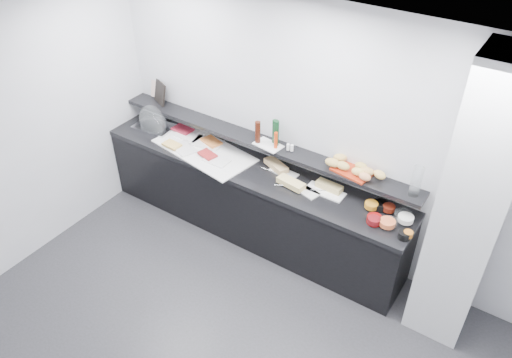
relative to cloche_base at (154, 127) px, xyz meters
The scene contains 57 objects.
back_wall 2.16m from the cloche_base, ahead, with size 5.00×0.02×2.70m, color silver.
ceiling 3.25m from the cloche_base, 39.57° to the right, with size 5.00×5.00×0.00m, color white.
column 3.62m from the cloche_base, ahead, with size 0.50×0.50×2.70m, color silver.
buffet_cabinet 1.48m from the cloche_base, ahead, with size 3.60×0.60×0.85m, color black.
counter_top 1.40m from the cloche_base, ahead, with size 3.62×0.62×0.05m, color black.
wall_shelf 1.42m from the cloche_base, ahead, with size 3.60×0.25×0.04m, color black.
cloche_base is the anchor object (origin of this frame).
cloche_dome 0.11m from the cloche_base, 69.47° to the right, with size 0.44×0.29×0.34m, color white.
linen_runner 0.80m from the cloche_base, ahead, with size 1.18×0.56×0.01m, color white.
platter_meat_a 0.47m from the cloche_base, 10.93° to the left, with size 0.32×0.22×0.01m, color white.
food_meat_a 0.36m from the cloche_base, 20.27° to the left, with size 0.24×0.15×0.02m, color maroon.
platter_salmon 0.75m from the cloche_base, ahead, with size 0.34×0.23×0.01m, color white.
food_salmon 0.79m from the cloche_base, ahead, with size 0.24×0.15×0.02m, color orange.
platter_cheese 0.62m from the cloche_base, 14.99° to the right, with size 0.29×0.20×0.01m, color silver.
food_cheese 0.50m from the cloche_base, 23.52° to the right, with size 0.20×0.13×0.02m, color #E5B859.
platter_meat_b 1.06m from the cloche_base, ahead, with size 0.27×0.18×0.01m, color white.
food_meat_b 0.92m from the cloche_base, ahead, with size 0.20×0.13×0.02m, color maroon.
sandwich_plate_left 1.76m from the cloche_base, ahead, with size 0.31×0.13×0.01m, color white.
sandwich_food_left 1.65m from the cloche_base, ahead, with size 0.30×0.11×0.06m, color tan.
tongs_left 1.59m from the cloche_base, ahead, with size 0.01×0.01×0.16m, color #B2B3B9.
sandwich_plate_mid 2.08m from the cloche_base, ahead, with size 0.32×0.14×0.01m, color silver.
sandwich_food_mid 1.94m from the cloche_base, ahead, with size 0.30×0.11×0.06m, color #D7BB70.
tongs_mid 1.87m from the cloche_base, ahead, with size 0.01×0.01×0.16m, color silver.
sandwich_plate_right 2.27m from the cloche_base, ahead, with size 0.39×0.17×0.01m, color white.
sandwich_food_right 2.28m from the cloche_base, ahead, with size 0.27×0.10×0.06m, color tan.
tongs_right 2.21m from the cloche_base, ahead, with size 0.01×0.01×0.16m, color #A8ABAF.
bowl_glass_fruit 2.80m from the cloche_base, ahead, with size 0.15×0.15×0.07m, color silver.
fill_glass_fruit 2.75m from the cloche_base, ahead, with size 0.13×0.13×0.05m, color orange.
bowl_black_jam 2.82m from the cloche_base, ahead, with size 0.15×0.15×0.07m, color black.
fill_black_jam 2.90m from the cloche_base, ahead, with size 0.12×0.12×0.05m, color #5C190D.
bowl_glass_cream 3.05m from the cloche_base, ahead, with size 0.17×0.17×0.07m, color white.
fill_glass_cream 3.09m from the cloche_base, ahead, with size 0.15×0.15×0.05m, color white.
bowl_red_jam 2.85m from the cloche_base, ahead, with size 0.14×0.14×0.07m, color maroon.
fill_red_jam 2.86m from the cloche_base, ahead, with size 0.12×0.12×0.05m, color #620E12.
bowl_glass_salmon 2.98m from the cloche_base, ahead, with size 0.14×0.14×0.07m, color white.
fill_glass_salmon 2.97m from the cloche_base, ahead, with size 0.15×0.15×0.05m, color orange.
bowl_black_fruit 3.16m from the cloche_base, ahead, with size 0.11×0.11×0.07m, color black.
fill_black_fruit 3.18m from the cloche_base, ahead, with size 0.08×0.08×0.05m, color orange.
framed_print 0.41m from the cloche_base, 100.11° to the left, with size 0.25×0.02×0.26m, color black.
print_art 0.46m from the cloche_base, 117.56° to the left, with size 0.18×0.00×0.22m, color #C79B8F.
condiment_tray 1.56m from the cloche_base, ahead, with size 0.30×0.18×0.01m, color white.
bottle_green_a 1.62m from the cloche_base, ahead, with size 0.06×0.06×0.26m, color #0E3317.
bottle_brown 1.47m from the cloche_base, ahead, with size 0.06×0.06×0.24m, color #39140A.
bottle_green_b 1.66m from the cloche_base, ahead, with size 0.05×0.05×0.28m, color #0E351A.
bottle_hot 1.67m from the cloche_base, ahead, with size 0.04×0.04×0.18m, color red.
shaker_salt 1.83m from the cloche_base, ahead, with size 0.03×0.03×0.07m, color white.
shaker_pepper 1.79m from the cloche_base, ahead, with size 0.03×0.03×0.07m, color white.
bread_tray 2.49m from the cloche_base, ahead, with size 0.37×0.26×0.02m, color #A62B11.
bread_roll_nw 2.33m from the cloche_base, ahead, with size 0.14×0.09×0.08m, color tan.
bread_roll_n 2.56m from the cloche_base, ahead, with size 0.13×0.08×0.08m, color tan.
bread_roll_ne 2.75m from the cloche_base, ahead, with size 0.13×0.08×0.08m, color gold.
bread_roll_sw 2.30m from the cloche_base, ahead, with size 0.16×0.10×0.08m, color tan.
bread_roll_s 2.65m from the cloche_base, ahead, with size 0.12×0.08×0.08m, color #D88752.
bread_roll_se 2.56m from the cloche_base, ahead, with size 0.12×0.08×0.08m, color #D6AD51.
bread_roll_midw 2.40m from the cloche_base, ahead, with size 0.14×0.09×0.08m, color tan.
bread_roll_mide 2.63m from the cloche_base, ahead, with size 0.15×0.09×0.08m, color tan.
carafe 3.10m from the cloche_base, ahead, with size 0.10×0.10×0.30m, color white.
Camera 1 is at (1.76, -1.87, 3.95)m, focal length 35.00 mm.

